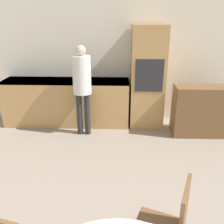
{
  "coord_description": "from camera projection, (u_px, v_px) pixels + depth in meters",
  "views": [
    {
      "loc": [
        0.13,
        0.45,
        2.08
      ],
      "look_at": [
        0.04,
        3.06,
        1.09
      ],
      "focal_mm": 40.0,
      "sensor_mm": 36.0,
      "label": 1
    }
  ],
  "objects": [
    {
      "name": "wall_back",
      "position": [
        114.0,
        58.0,
        5.09
      ],
      "size": [
        6.1,
        0.05,
        2.6
      ],
      "color": "silver",
      "rests_on": "ground_plane"
    },
    {
      "name": "kitchen_counter",
      "position": [
        67.0,
        101.0,
        5.09
      ],
      "size": [
        2.5,
        0.6,
        0.92
      ],
      "color": "tan",
      "rests_on": "ground_plane"
    },
    {
      "name": "oven_unit",
      "position": [
        147.0,
        77.0,
        4.87
      ],
      "size": [
        0.65,
        0.59,
        1.97
      ],
      "color": "tan",
      "rests_on": "ground_plane"
    },
    {
      "name": "sideboard",
      "position": [
        203.0,
        111.0,
        4.6
      ],
      "size": [
        1.07,
        0.45,
        0.93
      ],
      "color": "brown",
      "rests_on": "ground_plane"
    },
    {
      "name": "person_standing",
      "position": [
        82.0,
        81.0,
        4.41
      ],
      "size": [
        0.32,
        0.32,
        1.64
      ],
      "color": "#262628",
      "rests_on": "ground_plane"
    }
  ]
}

